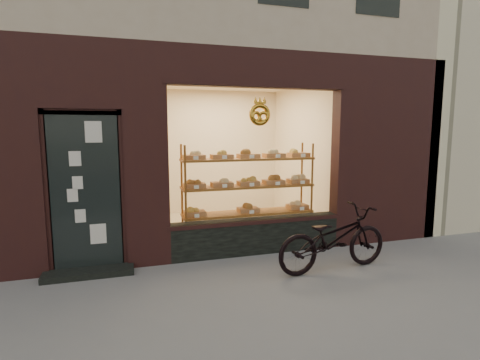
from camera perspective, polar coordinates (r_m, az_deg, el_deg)
name	(u,v)px	position (r m, az deg, el deg)	size (l,w,h in m)	color
ground	(285,323)	(4.07, 6.88, -20.78)	(90.00, 90.00, 0.00)	slate
display_shelf	(248,193)	(6.20, 1.26, -1.93)	(2.20, 0.45, 1.70)	brown
bicycle	(333,239)	(5.35, 14.04, -8.65)	(0.59, 1.70, 0.89)	black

